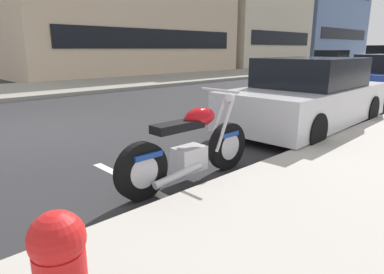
{
  "coord_description": "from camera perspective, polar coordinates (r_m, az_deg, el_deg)",
  "views": [
    {
      "loc": [
        -2.2,
        -7.04,
        1.62
      ],
      "look_at": [
        0.84,
        -3.86,
        0.47
      ],
      "focal_mm": 31.57,
      "sensor_mm": 36.0,
      "label": 1
    }
  ],
  "objects": [
    {
      "name": "townhouse_corner_block",
      "position": [
        33.43,
        8.74,
        21.41
      ],
      "size": [
        10.24,
        8.49,
        11.24
      ],
      "color": "beige",
      "rests_on": "ground"
    },
    {
      "name": "parked_car_at_intersection",
      "position": [
        7.42,
        19.06,
        6.53
      ],
      "size": [
        4.28,
        1.94,
        1.45
      ],
      "rotation": [
        0.0,
        0.0,
        0.04
      ],
      "color": "silver",
      "rests_on": "ground"
    },
    {
      "name": "car_opposite_curb",
      "position": [
        25.98,
        22.44,
        11.62
      ],
      "size": [
        4.37,
        1.96,
        1.53
      ],
      "rotation": [
        0.0,
        0.0,
        3.19
      ],
      "color": "#236638",
      "rests_on": "ground"
    },
    {
      "name": "ground_plane",
      "position": [
        7.55,
        -25.69,
        0.8
      ],
      "size": [
        260.0,
        260.0,
        0.0
      ],
      "primitive_type": "plane",
      "color": "#28282B"
    },
    {
      "name": "parked_motorcycle",
      "position": [
        4.14,
        -0.21,
        -1.99
      ],
      "size": [
        2.08,
        0.62,
        1.13
      ],
      "rotation": [
        0.0,
        0.0,
        -0.0
      ],
      "color": "black",
      "rests_on": "ground"
    },
    {
      "name": "parking_stall_stripe",
      "position": [
        4.21,
        -8.6,
        -8.11
      ],
      "size": [
        0.12,
        2.2,
        0.01
      ],
      "primitive_type": "cube",
      "color": "silver",
      "rests_on": "ground"
    },
    {
      "name": "sidewalk_far_curb",
      "position": [
        19.98,
        1.78,
        10.23
      ],
      "size": [
        120.0,
        5.0,
        0.14
      ],
      "primitive_type": "cube",
      "color": "gray",
      "rests_on": "ground"
    }
  ]
}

